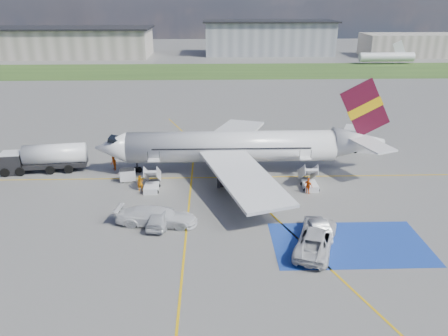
{
  "coord_description": "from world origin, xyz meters",
  "views": [
    {
      "loc": [
        -2.54,
        -38.1,
        21.07
      ],
      "look_at": [
        -1.14,
        6.36,
        3.5
      ],
      "focal_mm": 35.0,
      "sensor_mm": 36.0,
      "label": 1
    }
  ],
  "objects_px": {
    "airliner": "(243,146)",
    "fuel_tanker": "(45,160)",
    "car_silver_a": "(160,217)",
    "gpu_cart": "(128,176)",
    "belt_loader": "(367,150)",
    "van_white_b": "(156,213)",
    "van_white_a": "(316,234)",
    "car_silver_b": "(318,227)"
  },
  "relations": [
    {
      "from": "belt_loader",
      "to": "fuel_tanker",
      "type": "bearing_deg",
      "value": -161.36
    },
    {
      "from": "van_white_a",
      "to": "airliner",
      "type": "bearing_deg",
      "value": -52.68
    },
    {
      "from": "fuel_tanker",
      "to": "van_white_b",
      "type": "distance_m",
      "value": 21.58
    },
    {
      "from": "car_silver_a",
      "to": "van_white_a",
      "type": "height_order",
      "value": "van_white_a"
    },
    {
      "from": "van_white_b",
      "to": "gpu_cart",
      "type": "bearing_deg",
      "value": 31.05
    },
    {
      "from": "car_silver_b",
      "to": "van_white_b",
      "type": "height_order",
      "value": "van_white_b"
    },
    {
      "from": "gpu_cart",
      "to": "van_white_a",
      "type": "height_order",
      "value": "van_white_a"
    },
    {
      "from": "airliner",
      "to": "van_white_a",
      "type": "bearing_deg",
      "value": -73.87
    },
    {
      "from": "airliner",
      "to": "car_silver_a",
      "type": "relative_size",
      "value": 7.46
    },
    {
      "from": "car_silver_a",
      "to": "van_white_a",
      "type": "bearing_deg",
      "value": 170.52
    },
    {
      "from": "belt_loader",
      "to": "van_white_b",
      "type": "height_order",
      "value": "van_white_b"
    },
    {
      "from": "fuel_tanker",
      "to": "car_silver_b",
      "type": "xyz_separation_m",
      "value": [
        31.27,
        -17.2,
        -0.72
      ]
    },
    {
      "from": "airliner",
      "to": "van_white_b",
      "type": "bearing_deg",
      "value": -124.65
    },
    {
      "from": "fuel_tanker",
      "to": "belt_loader",
      "type": "relative_size",
      "value": 2.15
    },
    {
      "from": "van_white_a",
      "to": "van_white_b",
      "type": "distance_m",
      "value": 15.47
    },
    {
      "from": "car_silver_a",
      "to": "gpu_cart",
      "type": "bearing_deg",
      "value": -57.49
    },
    {
      "from": "car_silver_b",
      "to": "van_white_a",
      "type": "bearing_deg",
      "value": 71.01
    },
    {
      "from": "gpu_cart",
      "to": "fuel_tanker",
      "type": "bearing_deg",
      "value": 150.38
    },
    {
      "from": "belt_loader",
      "to": "van_white_b",
      "type": "xyz_separation_m",
      "value": [
        -28.01,
        -20.56,
        0.82
      ]
    },
    {
      "from": "car_silver_a",
      "to": "fuel_tanker",
      "type": "bearing_deg",
      "value": -34.56
    },
    {
      "from": "car_silver_b",
      "to": "van_white_b",
      "type": "bearing_deg",
      "value": -10.53
    },
    {
      "from": "belt_loader",
      "to": "car_silver_b",
      "type": "relative_size",
      "value": 1.06
    },
    {
      "from": "gpu_cart",
      "to": "van_white_b",
      "type": "xyz_separation_m",
      "value": [
        4.74,
        -10.96,
        0.48
      ]
    },
    {
      "from": "airliner",
      "to": "belt_loader",
      "type": "xyz_separation_m",
      "value": [
        18.52,
        6.83,
        -3.03
      ]
    },
    {
      "from": "fuel_tanker",
      "to": "car_silver_a",
      "type": "xyz_separation_m",
      "value": [
        16.17,
        -14.74,
        -0.65
      ]
    },
    {
      "from": "gpu_cart",
      "to": "belt_loader",
      "type": "xyz_separation_m",
      "value": [
        32.75,
        9.6,
        -0.34
      ]
    },
    {
      "from": "gpu_cart",
      "to": "belt_loader",
      "type": "relative_size",
      "value": 0.41
    },
    {
      "from": "car_silver_a",
      "to": "van_white_b",
      "type": "relative_size",
      "value": 0.82
    },
    {
      "from": "belt_loader",
      "to": "car_silver_a",
      "type": "bearing_deg",
      "value": -132.3
    },
    {
      "from": "gpu_cart",
      "to": "car_silver_b",
      "type": "distance_m",
      "value": 24.28
    },
    {
      "from": "airliner",
      "to": "belt_loader",
      "type": "distance_m",
      "value": 19.97
    },
    {
      "from": "car_silver_a",
      "to": "van_white_a",
      "type": "relative_size",
      "value": 0.77
    },
    {
      "from": "gpu_cart",
      "to": "belt_loader",
      "type": "bearing_deg",
      "value": 5.18
    },
    {
      "from": "airliner",
      "to": "belt_loader",
      "type": "height_order",
      "value": "airliner"
    },
    {
      "from": "van_white_b",
      "to": "car_silver_a",
      "type": "bearing_deg",
      "value": -94.56
    },
    {
      "from": "airliner",
      "to": "gpu_cart",
      "type": "bearing_deg",
      "value": -168.99
    },
    {
      "from": "airliner",
      "to": "fuel_tanker",
      "type": "bearing_deg",
      "value": 177.89
    },
    {
      "from": "gpu_cart",
      "to": "airliner",
      "type": "bearing_deg",
      "value": -0.15
    },
    {
      "from": "fuel_tanker",
      "to": "car_silver_a",
      "type": "bearing_deg",
      "value": -49.38
    },
    {
      "from": "car_silver_a",
      "to": "car_silver_b",
      "type": "bearing_deg",
      "value": 178.53
    },
    {
      "from": "airliner",
      "to": "car_silver_b",
      "type": "xyz_separation_m",
      "value": [
        5.94,
        -16.27,
        -2.62
      ]
    },
    {
      "from": "airliner",
      "to": "fuel_tanker",
      "type": "distance_m",
      "value": 25.41
    }
  ]
}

